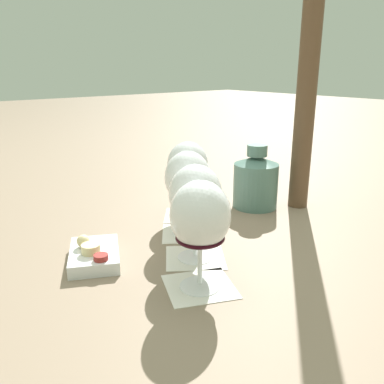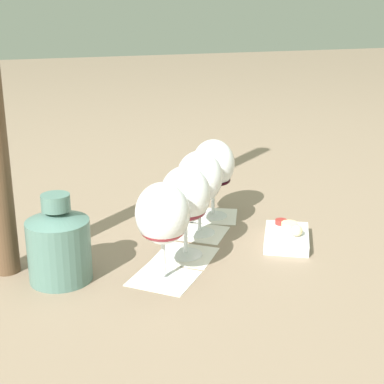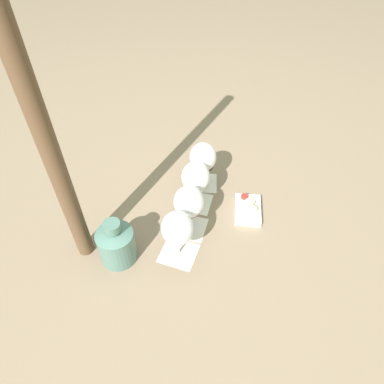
{
  "view_description": "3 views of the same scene",
  "coord_description": "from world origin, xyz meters",
  "px_view_note": "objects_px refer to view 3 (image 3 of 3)",
  "views": [
    {
      "loc": [
        0.5,
        0.6,
        0.36
      ],
      "look_at": [
        0.01,
        0.0,
        0.12
      ],
      "focal_mm": 38.0,
      "sensor_mm": 36.0,
      "label": 1
    },
    {
      "loc": [
        -0.35,
        -1.09,
        0.5
      ],
      "look_at": [
        0.01,
        0.0,
        0.12
      ],
      "focal_mm": 55.0,
      "sensor_mm": 36.0,
      "label": 2
    },
    {
      "loc": [
        -0.29,
        -0.75,
        0.93
      ],
      "look_at": [
        0.01,
        0.0,
        0.12
      ],
      "focal_mm": 32.0,
      "sensor_mm": 36.0,
      "label": 3
    }
  ],
  "objects_px": {
    "wine_glass_1": "(189,204)",
    "wine_glass_2": "(196,179)",
    "wine_glass_0": "(178,230)",
    "snack_dish": "(248,209)",
    "umbrella_pole": "(40,123)",
    "wine_glass_3": "(203,159)",
    "ceramic_vase": "(116,243)"
  },
  "relations": [
    {
      "from": "umbrella_pole",
      "to": "wine_glass_3",
      "type": "bearing_deg",
      "value": 17.78
    },
    {
      "from": "wine_glass_1",
      "to": "wine_glass_2",
      "type": "relative_size",
      "value": 1.0
    },
    {
      "from": "ceramic_vase",
      "to": "snack_dish",
      "type": "height_order",
      "value": "ceramic_vase"
    },
    {
      "from": "wine_glass_3",
      "to": "umbrella_pole",
      "type": "height_order",
      "value": "umbrella_pole"
    },
    {
      "from": "wine_glass_3",
      "to": "ceramic_vase",
      "type": "xyz_separation_m",
      "value": [
        -0.38,
        -0.22,
        -0.05
      ]
    },
    {
      "from": "wine_glass_3",
      "to": "snack_dish",
      "type": "height_order",
      "value": "wine_glass_3"
    },
    {
      "from": "wine_glass_1",
      "to": "wine_glass_2",
      "type": "height_order",
      "value": "same"
    },
    {
      "from": "ceramic_vase",
      "to": "snack_dish",
      "type": "bearing_deg",
      "value": 2.37
    },
    {
      "from": "wine_glass_1",
      "to": "wine_glass_0",
      "type": "bearing_deg",
      "value": -128.89
    },
    {
      "from": "wine_glass_1",
      "to": "umbrella_pole",
      "type": "xyz_separation_m",
      "value": [
        -0.35,
        0.04,
        0.37
      ]
    },
    {
      "from": "wine_glass_0",
      "to": "wine_glass_3",
      "type": "xyz_separation_m",
      "value": [
        0.2,
        0.28,
        0.0
      ]
    },
    {
      "from": "wine_glass_2",
      "to": "ceramic_vase",
      "type": "relative_size",
      "value": 1.11
    },
    {
      "from": "wine_glass_1",
      "to": "wine_glass_3",
      "type": "bearing_deg",
      "value": 56.07
    },
    {
      "from": "ceramic_vase",
      "to": "wine_glass_0",
      "type": "bearing_deg",
      "value": -17.86
    },
    {
      "from": "wine_glass_2",
      "to": "wine_glass_1",
      "type": "bearing_deg",
      "value": -122.23
    },
    {
      "from": "wine_glass_1",
      "to": "wine_glass_3",
      "type": "relative_size",
      "value": 1.0
    },
    {
      "from": "wine_glass_2",
      "to": "wine_glass_3",
      "type": "bearing_deg",
      "value": 54.2
    },
    {
      "from": "wine_glass_2",
      "to": "ceramic_vase",
      "type": "xyz_separation_m",
      "value": [
        -0.32,
        -0.13,
        -0.05
      ]
    },
    {
      "from": "wine_glass_1",
      "to": "ceramic_vase",
      "type": "relative_size",
      "value": 1.11
    },
    {
      "from": "wine_glass_0",
      "to": "umbrella_pole",
      "type": "relative_size",
      "value": 0.19
    },
    {
      "from": "wine_glass_2",
      "to": "wine_glass_3",
      "type": "relative_size",
      "value": 1.0
    },
    {
      "from": "wine_glass_1",
      "to": "wine_glass_2",
      "type": "xyz_separation_m",
      "value": [
        0.06,
        0.1,
        -0.0
      ]
    },
    {
      "from": "wine_glass_2",
      "to": "umbrella_pole",
      "type": "height_order",
      "value": "umbrella_pole"
    },
    {
      "from": "wine_glass_1",
      "to": "ceramic_vase",
      "type": "distance_m",
      "value": 0.26
    },
    {
      "from": "wine_glass_1",
      "to": "umbrella_pole",
      "type": "bearing_deg",
      "value": 173.68
    },
    {
      "from": "wine_glass_0",
      "to": "wine_glass_3",
      "type": "relative_size",
      "value": 1.0
    },
    {
      "from": "wine_glass_0",
      "to": "wine_glass_2",
      "type": "bearing_deg",
      "value": 54.56
    },
    {
      "from": "snack_dish",
      "to": "umbrella_pole",
      "type": "distance_m",
      "value": 0.74
    },
    {
      "from": "wine_glass_1",
      "to": "wine_glass_3",
      "type": "height_order",
      "value": "same"
    },
    {
      "from": "snack_dish",
      "to": "ceramic_vase",
      "type": "bearing_deg",
      "value": -177.63
    },
    {
      "from": "wine_glass_0",
      "to": "snack_dish",
      "type": "relative_size",
      "value": 1.15
    },
    {
      "from": "wine_glass_0",
      "to": "wine_glass_1",
      "type": "relative_size",
      "value": 1.0
    }
  ]
}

